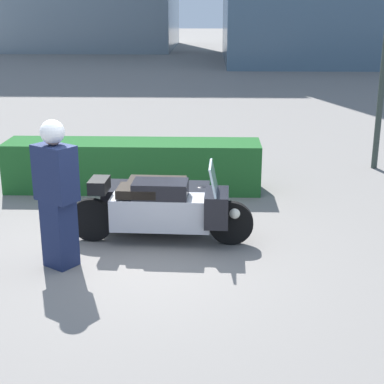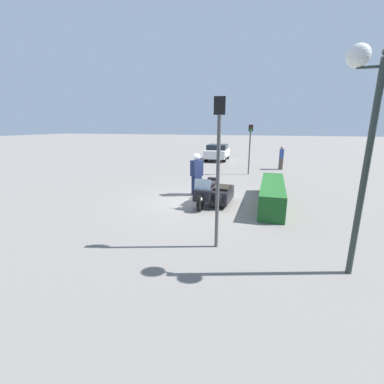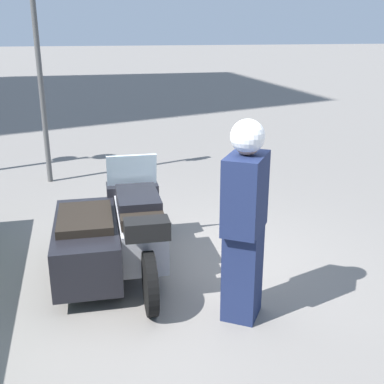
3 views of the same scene
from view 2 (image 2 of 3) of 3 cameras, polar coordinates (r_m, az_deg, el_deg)
ground_plane at (r=10.84m, az=2.25°, el=-1.79°), size 160.00×160.00×0.00m
police_motorcycle at (r=10.13m, az=5.10°, el=-0.31°), size 2.55×1.28×1.14m
officer_rider at (r=11.46m, az=1.06°, el=4.19°), size 0.60×0.54×1.87m
hedge_bush_curbside at (r=10.65m, az=17.36°, el=-0.31°), size 4.49×0.87×0.88m
twin_lamp_post at (r=5.91m, az=36.06°, el=16.93°), size 0.40×1.22×4.43m
traffic_light_near at (r=6.18m, az=5.88°, el=8.50°), size 0.22×0.29×3.68m
traffic_light_far at (r=16.78m, az=12.78°, el=10.81°), size 0.22×0.28×3.11m
parked_car_background at (r=23.70m, az=5.65°, el=8.86°), size 4.09×2.04×1.42m
pedestrian_bystander at (r=19.53m, az=19.22°, el=7.21°), size 0.48×0.29×1.67m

